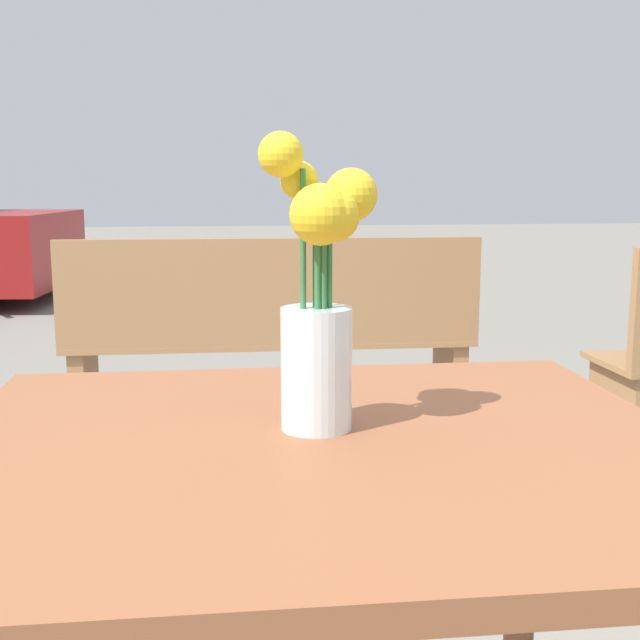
# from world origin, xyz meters

# --- Properties ---
(table_front) EXTENTS (0.88, 0.76, 0.75)m
(table_front) POSITION_xyz_m (0.00, -0.00, 0.64)
(table_front) COLOR brown
(table_front) RESTS_ON ground_plane
(flower_vase) EXTENTS (0.14, 0.13, 0.35)m
(flower_vase) POSITION_xyz_m (0.01, 0.04, 0.91)
(flower_vase) COLOR silver
(flower_vase) RESTS_ON table_front
(bench_middle) EXTENTS (1.58, 0.40, 0.85)m
(bench_middle) POSITION_xyz_m (0.11, 2.15, 0.46)
(bench_middle) COLOR #9E7047
(bench_middle) RESTS_ON ground_plane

